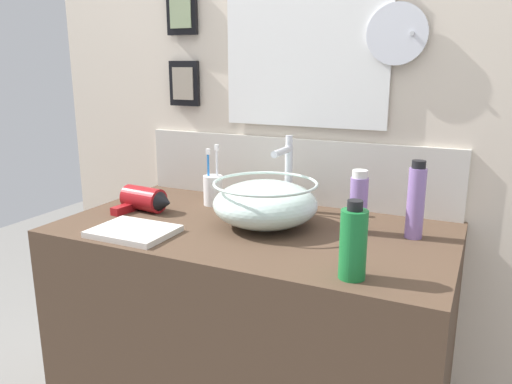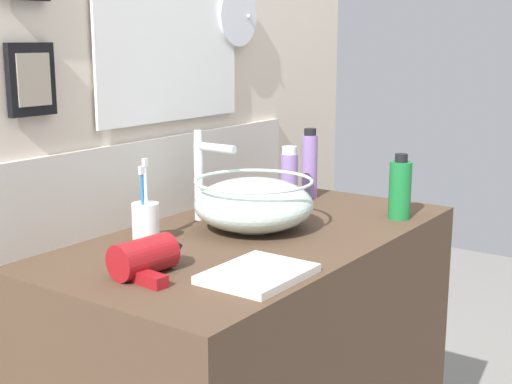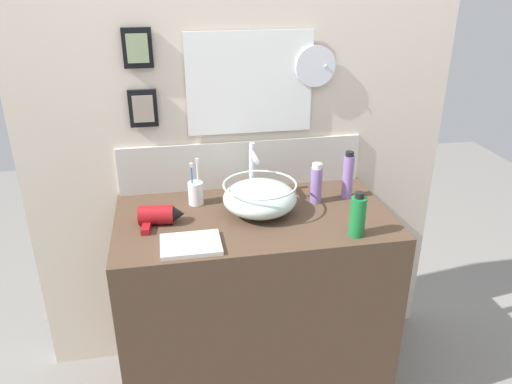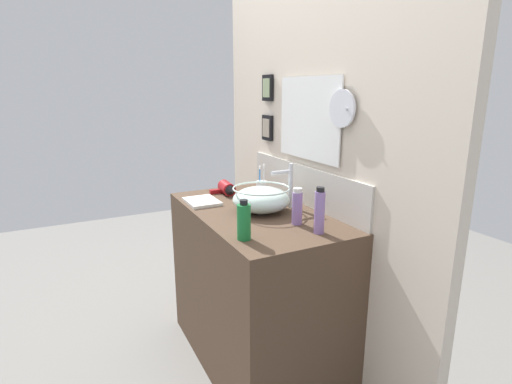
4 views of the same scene
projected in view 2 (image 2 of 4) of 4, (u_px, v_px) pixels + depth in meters
back_panel at (151, 102)px, 1.83m from camera, size 1.84×0.10×2.33m
glass_bowl_sink at (254, 203)px, 1.73m from camera, size 0.29×0.29×0.13m
faucet at (203, 169)px, 1.80m from camera, size 0.02×0.13×0.23m
hair_drier at (149, 256)px, 1.41m from camera, size 0.18×0.14×0.07m
toothbrush_cup at (146, 222)px, 1.61m from camera, size 0.06×0.06×0.19m
shampoo_bottle at (310, 165)px, 2.07m from camera, size 0.05×0.05×0.20m
lotion_bottle at (289, 178)px, 1.95m from camera, size 0.05×0.05×0.17m
spray_bottle at (400, 189)px, 1.83m from camera, size 0.06×0.06×0.17m
hand_towel at (258, 274)px, 1.39m from camera, size 0.21×0.16×0.02m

